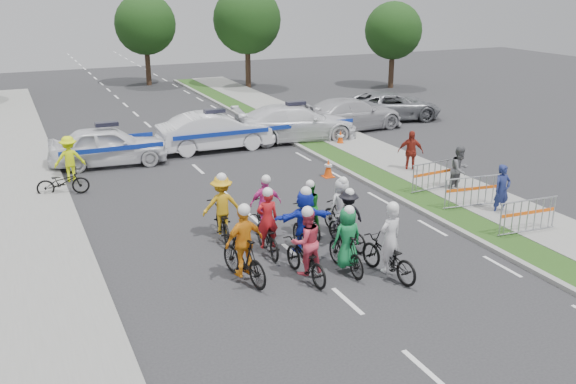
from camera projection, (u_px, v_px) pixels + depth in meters
name	position (u px, v px, depth m)	size (l,w,h in m)	color
ground	(347.00, 301.00, 14.88)	(90.00, 90.00, 0.00)	#28282B
curb_right	(408.00, 204.00, 21.17)	(0.20, 60.00, 0.12)	gray
grass_strip	(426.00, 201.00, 21.45)	(1.20, 60.00, 0.11)	#244516
sidewalk_right	(469.00, 194.00, 22.15)	(2.40, 60.00, 0.13)	gray
sidewalk_left	(34.00, 264.00, 16.65)	(3.00, 60.00, 0.13)	gray
rider_0	(389.00, 252.00, 15.92)	(1.00, 2.06, 2.02)	black
rider_1	(347.00, 246.00, 16.17)	(0.77, 1.74, 1.82)	black
rider_2	(306.00, 252.00, 15.76)	(0.86, 1.96, 1.95)	black
rider_3	(244.00, 252.00, 15.64)	(1.10, 2.02, 2.05)	black
rider_4	(347.00, 224.00, 17.69)	(1.03, 1.77, 1.75)	black
rider_5	(304.00, 227.00, 17.06)	(1.64, 1.95, 2.00)	black
rider_6	(267.00, 231.00, 17.33)	(0.81, 1.92, 1.90)	black
rider_7	(341.00, 212.00, 18.53)	(0.80, 1.76, 1.80)	black
rider_8	(309.00, 215.00, 18.49)	(0.75, 1.72, 1.72)	black
rider_9	(265.00, 212.00, 18.57)	(0.97, 1.80, 1.84)	black
rider_10	(222.00, 213.00, 18.28)	(1.19, 2.03, 1.99)	black
police_car_0	(108.00, 146.00, 25.62)	(1.87, 4.66, 1.59)	white
police_car_1	(215.00, 131.00, 27.92)	(1.73, 4.97, 1.64)	white
police_car_2	(296.00, 123.00, 29.54)	(2.33, 5.73, 1.66)	white
civilian_sedan	(351.00, 114.00, 31.69)	(2.21, 5.43, 1.58)	silver
civilian_suv	(391.00, 106.00, 34.01)	(2.45, 5.32, 1.48)	gray
spectator_0	(502.00, 190.00, 20.10)	(0.60, 0.39, 1.64)	navy
spectator_1	(460.00, 170.00, 22.26)	(0.80, 0.62, 1.65)	#55565A
spectator_2	(410.00, 152.00, 24.54)	(0.97, 0.40, 1.66)	maroon
marshal_hiviz	(69.00, 159.00, 23.54)	(1.10, 0.63, 1.70)	#E5FF0D
barrier_0	(527.00, 218.00, 18.51)	(2.00, 0.50, 1.12)	#A5A8AD
barrier_1	(472.00, 193.00, 20.63)	(2.00, 0.50, 1.12)	#A5A8AD
barrier_2	(434.00, 177.00, 22.33)	(2.00, 0.50, 1.12)	#A5A8AD
cone_0	(328.00, 168.00, 24.16)	(0.40, 0.40, 0.70)	#F24C0C
cone_1	(340.00, 138.00, 28.75)	(0.40, 0.40, 0.70)	#F24C0C
parked_bike	(63.00, 182.00, 22.10)	(0.61, 1.75, 0.92)	black
tree_1	(247.00, 20.00, 42.92)	(4.55, 4.55, 6.82)	#382619
tree_2	(393.00, 31.00, 43.19)	(3.85, 3.85, 5.77)	#382619
tree_4	(145.00, 24.00, 44.15)	(4.20, 4.20, 6.30)	#382619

